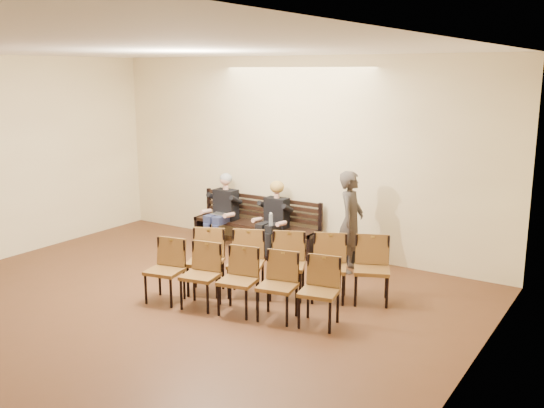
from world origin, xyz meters
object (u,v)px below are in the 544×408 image
(seated_man, at_px, (223,209))
(laptop, at_px, (219,216))
(bench, at_px, (255,235))
(seated_woman, at_px, (274,220))
(water_bottle, at_px, (271,226))
(chair_row_back, at_px, (238,281))
(bag, at_px, (344,253))
(passerby, at_px, (351,214))
(chair_row_front, at_px, (287,266))

(seated_man, xyz_separation_m, laptop, (0.01, -0.12, -0.10))
(bench, xyz_separation_m, seated_woman, (0.49, -0.12, 0.38))
(laptop, distance_m, water_bottle, 1.26)
(chair_row_back, bearing_deg, seated_man, 119.43)
(bag, height_order, chair_row_back, chair_row_back)
(bench, xyz_separation_m, laptop, (-0.65, -0.24, 0.33))
(bench, relative_size, water_bottle, 10.82)
(chair_row_back, bearing_deg, laptop, 120.65)
(laptop, bearing_deg, water_bottle, -16.30)
(passerby, bearing_deg, bench, 72.39)
(seated_man, bearing_deg, seated_woman, 0.00)
(water_bottle, height_order, bag, water_bottle)
(passerby, distance_m, chair_row_front, 1.69)
(laptop, height_order, bag, laptop)
(water_bottle, xyz_separation_m, bag, (1.20, 0.50, -0.42))
(bag, height_order, passerby, passerby)
(chair_row_back, bearing_deg, seated_woman, 101.69)
(seated_woman, bearing_deg, bag, 9.49)
(seated_man, relative_size, seated_woman, 1.09)
(seated_man, bearing_deg, bag, 5.10)
(water_bottle, xyz_separation_m, chair_row_back, (0.99, -2.37, -0.12))
(seated_woman, height_order, laptop, seated_woman)
(bag, height_order, chair_row_front, chair_row_front)
(water_bottle, distance_m, passerby, 1.55)
(bag, bearing_deg, seated_man, -174.90)
(seated_man, xyz_separation_m, passerby, (2.76, -0.19, 0.30))
(seated_man, xyz_separation_m, water_bottle, (1.26, -0.28, -0.09))
(seated_woman, bearing_deg, passerby, -6.75)
(bench, xyz_separation_m, bag, (1.80, 0.10, -0.07))
(bench, xyz_separation_m, passerby, (2.10, -0.31, 0.73))
(seated_man, height_order, laptop, seated_man)
(water_bottle, distance_m, chair_row_back, 2.57)
(seated_woman, xyz_separation_m, water_bottle, (0.12, -0.28, -0.03))
(passerby, xyz_separation_m, chair_row_front, (-0.24, -1.60, -0.48))
(seated_woman, relative_size, chair_row_back, 0.44)
(bench, relative_size, bag, 6.35)
(bag, bearing_deg, chair_row_front, -88.60)
(laptop, bearing_deg, chair_row_back, -57.71)
(seated_man, distance_m, chair_row_back, 3.48)
(bag, bearing_deg, seated_woman, -170.51)
(chair_row_back, bearing_deg, bag, 74.79)
(seated_man, relative_size, laptop, 4.37)
(laptop, xyz_separation_m, passerby, (2.74, -0.07, 0.40))
(seated_man, relative_size, passerby, 0.69)
(chair_row_front, xyz_separation_m, chair_row_back, (-0.26, -0.85, -0.03))
(seated_man, height_order, passerby, passerby)
(water_bottle, relative_size, passerby, 0.13)
(laptop, distance_m, bag, 2.51)
(chair_row_front, bearing_deg, passerby, 57.57)
(water_bottle, bearing_deg, bench, 146.59)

